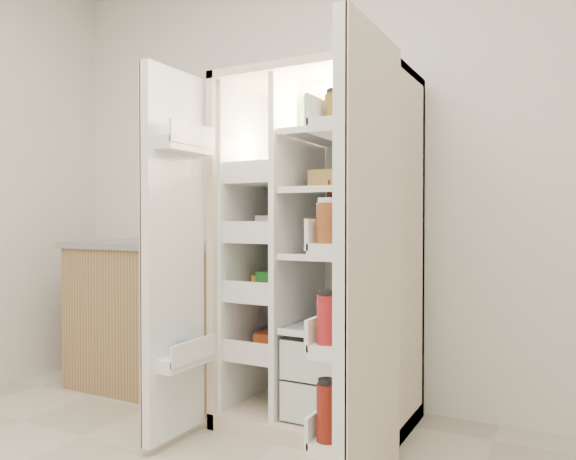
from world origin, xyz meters
The scene contains 5 objects.
wall_back centered at (0.00, 2.00, 1.35)m, with size 4.00×0.02×2.70m, color white.
refrigerator centered at (0.07, 1.65, 0.74)m, with size 0.92×0.70×1.80m.
freezer_door centered at (-0.45, 1.05, 0.89)m, with size 0.15×0.40×1.72m.
fridge_door centered at (0.53, 0.96, 0.87)m, with size 0.17×0.58×1.72m.
kitchen_counter centered at (-1.01, 1.69, 0.46)m, with size 1.27×0.68×0.92m.
Camera 1 is at (1.23, -0.97, 1.06)m, focal length 34.00 mm.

